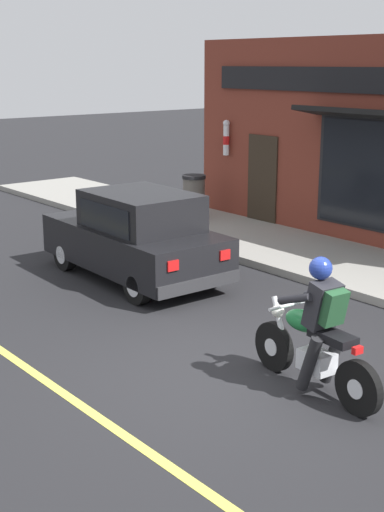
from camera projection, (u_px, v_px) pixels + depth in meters
ground_plane at (225, 374)px, 8.72m from camera, size 80.00×80.00×0.00m
sidewalk_curb at (305, 254)px, 13.89m from camera, size 2.60×22.00×0.14m
storefront_building at (364, 144)px, 14.23m from camera, size 1.25×9.25×4.20m
motorcycle_with_rider at (316, 337)px, 8.08m from camera, size 0.61×2.02×1.62m
car_hatchback at (136, 237)px, 12.33m from camera, size 1.77×3.83×1.57m
trash_bin at (194, 195)px, 16.88m from camera, size 0.56×0.56×0.98m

